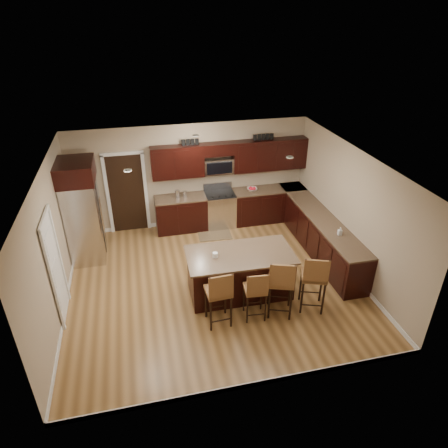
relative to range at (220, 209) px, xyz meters
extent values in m
plane|color=olive|center=(-0.68, -2.45, -0.47)|extent=(6.00, 6.00, 0.00)
plane|color=silver|center=(-0.68, -2.45, 2.23)|extent=(6.00, 6.00, 0.00)
plane|color=tan|center=(-0.68, 0.30, 0.88)|extent=(6.00, 0.00, 6.00)
plane|color=tan|center=(-3.68, -2.45, 0.88)|extent=(0.00, 5.50, 5.50)
plane|color=tan|center=(2.32, -2.45, 0.88)|extent=(0.00, 5.50, 5.50)
cube|color=black|center=(-1.03, 0.00, -0.03)|extent=(1.30, 0.60, 0.88)
cube|color=black|center=(1.35, 0.00, -0.03)|extent=(1.94, 0.60, 0.88)
cube|color=black|center=(2.02, -1.98, -0.03)|extent=(0.60, 3.35, 0.88)
cube|color=brown|center=(-1.03, 0.00, 0.43)|extent=(1.30, 0.63, 0.04)
cube|color=brown|center=(1.35, 0.00, 0.43)|extent=(1.94, 0.63, 0.04)
cube|color=brown|center=(2.02, -1.98, 0.43)|extent=(0.63, 3.35, 0.04)
cube|color=black|center=(-1.03, 0.13, 1.35)|extent=(1.30, 0.33, 0.80)
cube|color=black|center=(1.35, 0.13, 1.35)|extent=(1.94, 0.33, 0.80)
cube|color=black|center=(0.00, 0.13, 1.60)|extent=(0.76, 0.33, 0.30)
cube|color=silver|center=(0.00, 0.00, -0.02)|extent=(0.76, 0.64, 0.90)
cube|color=black|center=(0.00, 0.00, 0.44)|extent=(0.76, 0.60, 0.03)
cube|color=black|center=(0.00, -0.30, -0.02)|extent=(0.65, 0.01, 0.45)
cube|color=silver|center=(0.00, 0.27, 0.55)|extent=(0.76, 0.05, 0.18)
cube|color=silver|center=(0.00, 0.15, 1.15)|extent=(0.76, 0.31, 0.40)
cube|color=black|center=(-2.33, 0.28, 0.56)|extent=(0.85, 0.03, 2.06)
cube|color=white|center=(-3.66, -2.75, 0.55)|extent=(0.03, 0.80, 2.04)
cube|color=black|center=(-0.23, -2.87, -0.03)|extent=(2.03, 1.05, 0.88)
cube|color=brown|center=(-0.23, -2.87, 0.43)|extent=(2.13, 1.15, 0.04)
cube|color=black|center=(-0.23, -2.87, -0.43)|extent=(1.95, 0.97, 0.09)
cube|color=olive|center=(-0.85, -3.65, 0.24)|extent=(0.46, 0.46, 0.06)
cube|color=olive|center=(-0.84, -3.85, 0.47)|extent=(0.44, 0.07, 0.47)
cylinder|color=black|center=(-1.04, -3.84, -0.13)|extent=(0.04, 0.04, 0.68)
cylinder|color=black|center=(-0.66, -3.84, -0.13)|extent=(0.04, 0.04, 0.68)
cylinder|color=black|center=(-1.04, -3.46, -0.13)|extent=(0.04, 0.04, 0.68)
cylinder|color=black|center=(-0.66, -3.46, -0.13)|extent=(0.04, 0.04, 0.68)
cube|color=olive|center=(-0.15, -3.65, 0.17)|extent=(0.43, 0.43, 0.06)
cube|color=olive|center=(-0.17, -3.83, 0.38)|extent=(0.40, 0.07, 0.43)
cylinder|color=black|center=(-0.32, -3.82, -0.16)|extent=(0.03, 0.03, 0.61)
cylinder|color=black|center=(0.02, -3.82, -0.16)|extent=(0.03, 0.03, 0.61)
cylinder|color=black|center=(-0.32, -3.48, -0.16)|extent=(0.03, 0.03, 0.61)
cylinder|color=black|center=(0.02, -3.48, -0.16)|extent=(0.03, 0.03, 0.61)
cube|color=olive|center=(0.35, -3.65, 0.27)|extent=(0.59, 0.59, 0.07)
cube|color=olive|center=(0.28, -3.84, 0.52)|extent=(0.45, 0.19, 0.49)
cylinder|color=black|center=(0.15, -3.85, -0.12)|extent=(0.04, 0.04, 0.71)
cylinder|color=black|center=(0.54, -3.85, -0.12)|extent=(0.04, 0.04, 0.71)
cylinder|color=black|center=(0.15, -3.45, -0.12)|extent=(0.04, 0.04, 0.71)
cylinder|color=black|center=(0.54, -3.45, -0.12)|extent=(0.04, 0.04, 0.71)
cube|color=silver|center=(-3.30, -0.80, 0.48)|extent=(0.72, 0.95, 1.91)
cube|color=black|center=(-2.94, -0.80, 0.48)|extent=(0.01, 0.02, 1.81)
cylinder|color=silver|center=(-2.91, -0.88, 0.58)|extent=(0.02, 0.02, 0.85)
cylinder|color=silver|center=(-2.91, -0.72, 0.58)|extent=(0.02, 0.02, 0.85)
cube|color=black|center=(-3.30, -0.80, 1.66)|extent=(0.78, 1.01, 0.44)
cube|color=brown|center=(-0.25, -0.52, -0.47)|extent=(0.87, 0.61, 0.01)
imported|color=silver|center=(0.87, 0.00, 0.48)|extent=(0.31, 0.31, 0.07)
imported|color=#B2B2B2|center=(2.02, -2.63, 0.54)|extent=(0.08, 0.08, 0.17)
cylinder|color=silver|center=(-1.10, 0.00, 0.55)|extent=(0.12, 0.12, 0.20)
cylinder|color=silver|center=(-0.90, 0.00, 0.53)|extent=(0.11, 0.11, 0.16)
cylinder|color=white|center=(-0.73, -2.87, 0.50)|extent=(0.10, 0.10, 0.10)
cube|color=olive|center=(1.00, -3.65, 0.27)|extent=(0.59, 0.59, 0.07)
cube|color=olive|center=(0.93, -3.84, 0.52)|extent=(0.45, 0.19, 0.49)
cylinder|color=black|center=(0.80, -3.85, -0.12)|extent=(0.04, 0.04, 0.71)
cylinder|color=black|center=(1.19, -3.85, -0.12)|extent=(0.04, 0.04, 0.71)
cylinder|color=black|center=(0.80, -3.45, -0.12)|extent=(0.04, 0.04, 0.71)
cylinder|color=black|center=(1.19, -3.45, -0.12)|extent=(0.04, 0.04, 0.71)
camera|label=1|loc=(-2.03, -9.19, 4.75)|focal=32.00mm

